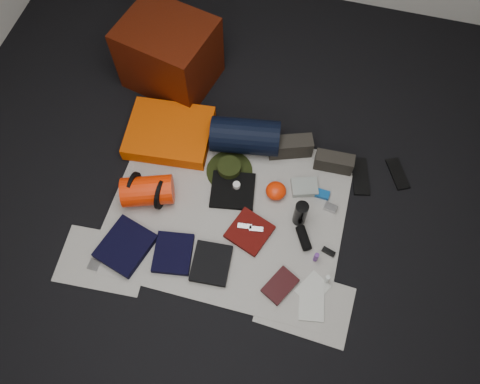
% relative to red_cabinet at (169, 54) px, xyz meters
% --- Properties ---
extents(floor, '(4.50, 4.50, 0.02)m').
position_rel_red_cabinet_xyz_m(floor, '(0.73, -1.03, -0.28)').
color(floor, black).
rests_on(floor, ground).
extents(newspaper_mat, '(1.60, 1.30, 0.01)m').
position_rel_red_cabinet_xyz_m(newspaper_mat, '(0.73, -1.03, -0.27)').
color(newspaper_mat, beige).
rests_on(newspaper_mat, floor).
extents(newspaper_sheet_front_left, '(0.61, 0.44, 0.00)m').
position_rel_red_cabinet_xyz_m(newspaper_sheet_front_left, '(0.03, -1.58, -0.27)').
color(newspaper_sheet_front_left, beige).
rests_on(newspaper_sheet_front_left, floor).
extents(newspaper_sheet_front_right, '(0.60, 0.43, 0.00)m').
position_rel_red_cabinet_xyz_m(newspaper_sheet_front_right, '(1.38, -1.53, -0.27)').
color(newspaper_sheet_front_right, beige).
rests_on(newspaper_sheet_front_right, floor).
extents(red_cabinet, '(0.75, 0.67, 0.54)m').
position_rel_red_cabinet_xyz_m(red_cabinet, '(0.00, 0.00, 0.00)').
color(red_cabinet, '#461205').
rests_on(red_cabinet, floor).
extents(sleeping_pad, '(0.65, 0.55, 0.11)m').
position_rel_red_cabinet_xyz_m(sleeping_pad, '(0.16, -0.55, -0.21)').
color(sleeping_pad, '#E24B02').
rests_on(sleeping_pad, newspaper_mat).
extents(stuff_sack, '(0.40, 0.31, 0.20)m').
position_rel_red_cabinet_xyz_m(stuff_sack, '(0.18, -1.07, -0.16)').
color(stuff_sack, '#F22A04').
rests_on(stuff_sack, newspaper_mat).
extents(sack_strap_left, '(0.02, 0.22, 0.22)m').
position_rel_red_cabinet_xyz_m(sack_strap_left, '(0.08, -1.07, -0.15)').
color(sack_strap_left, black).
rests_on(sack_strap_left, newspaper_mat).
extents(sack_strap_right, '(0.03, 0.22, 0.22)m').
position_rel_red_cabinet_xyz_m(sack_strap_right, '(0.28, -1.07, -0.15)').
color(sack_strap_right, black).
rests_on(sack_strap_right, newspaper_mat).
extents(navy_duffel, '(0.53, 0.33, 0.26)m').
position_rel_red_cabinet_xyz_m(navy_duffel, '(0.72, -0.48, -0.13)').
color(navy_duffel, black).
rests_on(navy_duffel, newspaper_mat).
extents(boonie_brim, '(0.44, 0.44, 0.01)m').
position_rel_red_cabinet_xyz_m(boonie_brim, '(0.66, -0.72, -0.26)').
color(boonie_brim, black).
rests_on(boonie_brim, newspaper_mat).
extents(boonie_crown, '(0.17, 0.17, 0.07)m').
position_rel_red_cabinet_xyz_m(boonie_crown, '(0.66, -0.72, -0.22)').
color(boonie_crown, black).
rests_on(boonie_crown, boonie_brim).
extents(hiking_boot_left, '(0.33, 0.22, 0.16)m').
position_rel_red_cabinet_xyz_m(hiking_boot_left, '(1.05, -0.46, -0.18)').
color(hiking_boot_left, '#2A2620').
rests_on(hiking_boot_left, newspaper_mat).
extents(hiking_boot_right, '(0.28, 0.11, 0.14)m').
position_rel_red_cabinet_xyz_m(hiking_boot_right, '(1.38, -0.50, -0.19)').
color(hiking_boot_right, '#2A2620').
rests_on(hiking_boot_right, newspaper_mat).
extents(flip_flop_left, '(0.18, 0.32, 0.02)m').
position_rel_red_cabinet_xyz_m(flip_flop_left, '(1.59, -0.52, -0.26)').
color(flip_flop_left, black).
rests_on(flip_flop_left, floor).
extents(flip_flop_right, '(0.20, 0.27, 0.01)m').
position_rel_red_cabinet_xyz_m(flip_flop_right, '(1.85, -0.43, -0.26)').
color(flip_flop_right, black).
rests_on(flip_flop_right, floor).
extents(trousers_navy_a, '(0.38, 0.41, 0.05)m').
position_rel_red_cabinet_xyz_m(trousers_navy_a, '(0.15, -1.46, -0.24)').
color(trousers_navy_a, black).
rests_on(trousers_navy_a, newspaper_mat).
extents(trousers_navy_b, '(0.29, 0.31, 0.04)m').
position_rel_red_cabinet_xyz_m(trousers_navy_b, '(0.47, -1.43, -0.24)').
color(trousers_navy_b, black).
rests_on(trousers_navy_b, newspaper_mat).
extents(trousers_charcoal, '(0.26, 0.29, 0.04)m').
position_rel_red_cabinet_xyz_m(trousers_charcoal, '(0.74, -1.43, -0.24)').
color(trousers_charcoal, black).
rests_on(trousers_charcoal, newspaper_mat).
extents(black_tshirt, '(0.35, 0.33, 0.03)m').
position_rel_red_cabinet_xyz_m(black_tshirt, '(0.73, -0.87, -0.25)').
color(black_tshirt, black).
rests_on(black_tshirt, newspaper_mat).
extents(red_shirt, '(0.33, 0.33, 0.03)m').
position_rel_red_cabinet_xyz_m(red_shirt, '(0.92, -1.15, -0.25)').
color(red_shirt, '#520B09').
rests_on(red_shirt, newspaper_mat).
extents(orange_stuff_sack, '(0.18, 0.18, 0.09)m').
position_rel_red_cabinet_xyz_m(orange_stuff_sack, '(1.03, -0.82, -0.21)').
color(orange_stuff_sack, '#F22A04').
rests_on(orange_stuff_sack, newspaper_mat).
extents(first_aid_pouch, '(0.21, 0.18, 0.05)m').
position_rel_red_cabinet_xyz_m(first_aid_pouch, '(1.22, -0.72, -0.24)').
color(first_aid_pouch, gray).
rests_on(first_aid_pouch, newspaper_mat).
extents(water_bottle, '(0.12, 0.12, 0.23)m').
position_rel_red_cabinet_xyz_m(water_bottle, '(1.23, -0.97, -0.15)').
color(water_bottle, black).
rests_on(water_bottle, newspaper_mat).
extents(speaker, '(0.14, 0.18, 0.06)m').
position_rel_red_cabinet_xyz_m(speaker, '(1.29, -1.11, -0.23)').
color(speaker, black).
rests_on(speaker, newspaper_mat).
extents(compact_camera, '(0.10, 0.07, 0.04)m').
position_rel_red_cabinet_xyz_m(compact_camera, '(1.42, -0.83, -0.24)').
color(compact_camera, '#B3B4B9').
rests_on(compact_camera, newspaper_mat).
extents(cyan_case, '(0.10, 0.07, 0.03)m').
position_rel_red_cabinet_xyz_m(cyan_case, '(1.35, -0.74, -0.25)').
color(cyan_case, '#0F4B91').
rests_on(cyan_case, newspaper_mat).
extents(toiletry_purple, '(0.04, 0.04, 0.09)m').
position_rel_red_cabinet_xyz_m(toiletry_purple, '(1.39, -1.22, -0.22)').
color(toiletry_purple, '#55267A').
rests_on(toiletry_purple, newspaper_mat).
extents(toiletry_clear, '(0.04, 0.04, 0.09)m').
position_rel_red_cabinet_xyz_m(toiletry_clear, '(1.48, -1.35, -0.22)').
color(toiletry_clear, silver).
rests_on(toiletry_clear, newspaper_mat).
extents(paperback_book, '(0.23, 0.26, 0.03)m').
position_rel_red_cabinet_xyz_m(paperback_book, '(1.20, -1.46, -0.25)').
color(paperback_book, black).
rests_on(paperback_book, newspaper_mat).
extents(map_booklet, '(0.19, 0.26, 0.01)m').
position_rel_red_cabinet_xyz_m(map_booklet, '(1.42, -1.51, -0.26)').
color(map_booklet, beige).
rests_on(map_booklet, newspaper_mat).
extents(map_printout, '(0.23, 0.25, 0.01)m').
position_rel_red_cabinet_xyz_m(map_printout, '(1.41, -1.42, -0.26)').
color(map_printout, beige).
rests_on(map_printout, newspaper_mat).
extents(sunglasses, '(0.10, 0.06, 0.02)m').
position_rel_red_cabinet_xyz_m(sunglasses, '(1.46, -1.15, -0.25)').
color(sunglasses, black).
rests_on(sunglasses, newspaper_mat).
extents(key_cluster, '(0.07, 0.07, 0.01)m').
position_rel_red_cabinet_xyz_m(key_cluster, '(-0.01, -1.63, -0.26)').
color(key_cluster, '#B3B4B9').
rests_on(key_cluster, newspaper_mat).
extents(tape_roll, '(0.05, 0.05, 0.03)m').
position_rel_red_cabinet_xyz_m(tape_roll, '(0.75, -0.84, -0.21)').
color(tape_roll, silver).
rests_on(tape_roll, black_tshirt).
extents(energy_bar_a, '(0.10, 0.05, 0.01)m').
position_rel_red_cabinet_xyz_m(energy_bar_a, '(0.88, -1.13, -0.22)').
color(energy_bar_a, '#B3B4B9').
rests_on(energy_bar_a, red_shirt).
extents(energy_bar_b, '(0.10, 0.05, 0.01)m').
position_rel_red_cabinet_xyz_m(energy_bar_b, '(0.96, -1.13, -0.22)').
color(energy_bar_b, '#B3B4B9').
rests_on(energy_bar_b, red_shirt).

